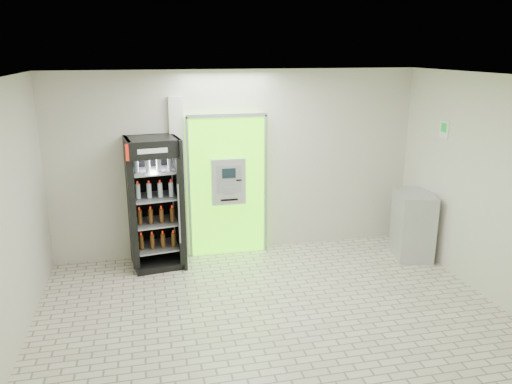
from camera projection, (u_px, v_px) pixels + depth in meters
name	position (u px, v px, depth m)	size (l,w,h in m)	color
ground	(277.00, 324.00, 6.22)	(6.00, 6.00, 0.00)	beige
room_shell	(279.00, 181.00, 5.71)	(6.00, 6.00, 6.00)	beige
atm_assembly	(227.00, 185.00, 8.12)	(1.30, 0.24, 2.33)	#54E80C
pillar	(179.00, 179.00, 7.95)	(0.22, 0.11, 2.60)	silver
beverage_cooler	(155.00, 205.00, 7.68)	(0.86, 0.80, 2.04)	black
steel_cabinet	(413.00, 224.00, 8.14)	(0.74, 0.92, 1.08)	#B2B5BA
exit_sign	(444.00, 129.00, 7.58)	(0.02, 0.22, 0.26)	white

